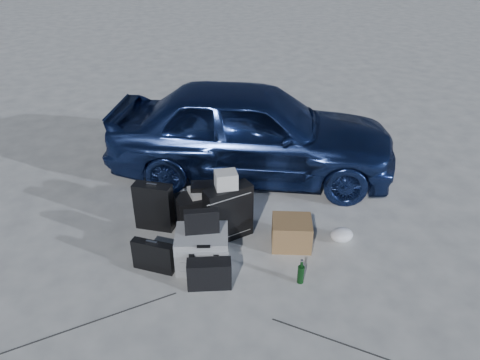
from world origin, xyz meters
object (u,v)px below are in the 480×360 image
object	(u,v)px
suitcase_left	(154,207)
duffel_bag	(206,207)
pelican_case	(202,248)
cardboard_box	(291,233)
briefcase	(153,256)
suitcase_right	(228,213)
green_bottle	(301,272)
car	(252,130)

from	to	relation	value
suitcase_left	duffel_bag	size ratio (longest dim) A/B	0.80
pelican_case	cardboard_box	size ratio (longest dim) A/B	1.25
briefcase	duffel_bag	size ratio (longest dim) A/B	0.62
pelican_case	suitcase_right	xyz separation A→B (m)	(0.36, 0.45, 0.14)
suitcase_right	green_bottle	bearing A→B (deg)	-76.32
suitcase_right	cardboard_box	bearing A→B (deg)	-42.46
briefcase	suitcase_right	bearing A→B (deg)	54.61
duffel_bag	green_bottle	size ratio (longest dim) A/B	2.65
pelican_case	green_bottle	bearing A→B (deg)	-17.92
suitcase_left	duffel_bag	bearing A→B (deg)	28.76
pelican_case	briefcase	bearing A→B (deg)	-170.48
green_bottle	cardboard_box	bearing A→B (deg)	84.00
car	briefcase	world-z (taller)	car
cardboard_box	green_bottle	bearing A→B (deg)	-96.00
duffel_bag	green_bottle	bearing A→B (deg)	-69.68
briefcase	suitcase_right	distance (m)	1.02
suitcase_left	duffel_bag	xyz separation A→B (m)	(0.64, 0.07, -0.11)
suitcase_right	cardboard_box	size ratio (longest dim) A/B	1.51
suitcase_left	briefcase	bearing A→B (deg)	-69.36
car	briefcase	distance (m)	2.52
suitcase_right	cardboard_box	world-z (taller)	suitcase_right
car	suitcase_right	world-z (taller)	car
suitcase_left	cardboard_box	distance (m)	1.70
duffel_bag	briefcase	bearing A→B (deg)	-139.71
briefcase	green_bottle	xyz separation A→B (m)	(1.53, -0.47, -0.04)
pelican_case	suitcase_left	distance (m)	0.94
suitcase_left	cardboard_box	xyz separation A→B (m)	(1.57, -0.62, -0.13)
suitcase_left	green_bottle	size ratio (longest dim) A/B	2.13
cardboard_box	green_bottle	world-z (taller)	cardboard_box
pelican_case	suitcase_right	size ratio (longest dim) A/B	0.83
suitcase_left	duffel_bag	distance (m)	0.66
suitcase_right	green_bottle	distance (m)	1.14
duffel_bag	green_bottle	world-z (taller)	duffel_bag
suitcase_left	green_bottle	xyz separation A→B (m)	(1.50, -1.27, -0.16)
pelican_case	cardboard_box	xyz separation A→B (m)	(1.06, 0.17, -0.04)
suitcase_right	duffel_bag	world-z (taller)	suitcase_right
suitcase_left	suitcase_right	size ratio (longest dim) A/B	0.88
pelican_case	briefcase	xyz separation A→B (m)	(-0.54, -0.02, -0.03)
green_bottle	pelican_case	bearing A→B (deg)	154.18
duffel_bag	cardboard_box	bearing A→B (deg)	-49.16
car	green_bottle	world-z (taller)	car
car	briefcase	xyz separation A→B (m)	(-1.46, -1.99, -0.51)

